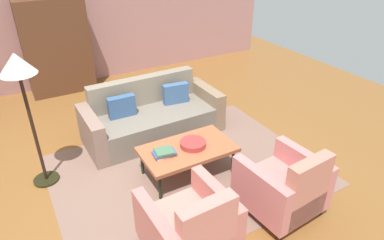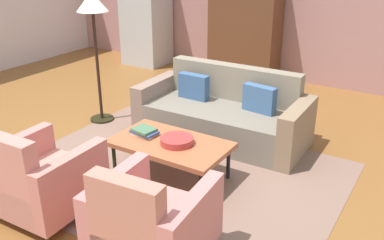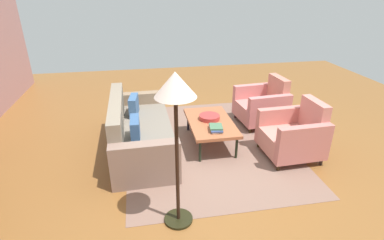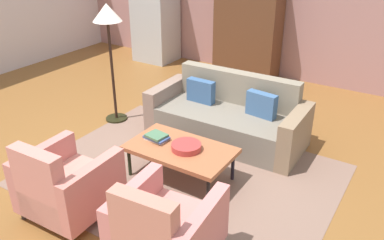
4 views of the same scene
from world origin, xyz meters
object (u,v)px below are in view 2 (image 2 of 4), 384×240
armchair_left (40,181)px  armchair_right (149,226)px  floor_lamp (93,14)px  couch (224,115)px  refrigerator (146,17)px  book_stack (144,132)px  cabinet (245,28)px  fruit_bowl (177,141)px  coffee_table (170,145)px

armchair_left → armchair_right: same height
floor_lamp → couch: bearing=14.2°
refrigerator → couch: bearing=-37.9°
book_stack → couch: bearing=74.5°
book_stack → cabinet: bearing=98.7°
armchair_right → fruit_bowl: bearing=109.7°
couch → cabinet: bearing=-71.0°
couch → armchair_right: 2.43m
refrigerator → coffee_table: bearing=-49.7°
couch → refrigerator: refrigerator is taller
couch → floor_lamp: (-1.68, -0.42, 1.16)m
fruit_bowl → book_stack: size_ratio=1.15×
armchair_left → refrigerator: bearing=114.9°
cabinet → coffee_table: bearing=-76.2°
coffee_table → refrigerator: 4.59m
cabinet → refrigerator: (-2.07, -0.10, 0.03)m
book_stack → refrigerator: bearing=126.9°
floor_lamp → armchair_left: bearing=-60.7°
armchair_left → floor_lamp: floor_lamp is taller
fruit_bowl → couch: bearing=93.9°
book_stack → floor_lamp: floor_lamp is taller
refrigerator → floor_lamp: size_ratio=1.08×
couch → book_stack: size_ratio=7.19×
couch → refrigerator: (-2.95, 2.29, 0.64)m
book_stack → refrigerator: 4.38m
book_stack → cabinet: (-0.55, 3.59, 0.46)m
armchair_right → floor_lamp: floor_lamp is taller
couch → refrigerator: bearing=-39.0°
armchair_left → fruit_bowl: size_ratio=2.61×
armchair_left → refrigerator: size_ratio=0.48×
armchair_left → cabinet: 4.79m
armchair_right → book_stack: armchair_right is taller
coffee_table → book_stack: bearing=-179.5°
armchair_left → floor_lamp: bearing=117.4°
coffee_table → armchair_right: bearing=-62.6°
cabinet → book_stack: bearing=-81.3°
book_stack → armchair_right: bearing=-51.1°
refrigerator → floor_lamp: (1.27, -2.72, 0.52)m
coffee_table → floor_lamp: bearing=155.6°
coffee_table → book_stack: (-0.33, -0.00, 0.07)m
armchair_right → floor_lamp: bearing=135.2°
couch → book_stack: (-0.33, -1.19, 0.15)m
couch → armchair_right: bearing=103.4°
refrigerator → floor_lamp: 3.04m
fruit_bowl → book_stack: 0.41m
couch → armchair_left: 2.43m
coffee_table → cabinet: 3.73m
armchair_left → fruit_bowl: 1.35m
coffee_table → fruit_bowl: fruit_bowl is taller
book_stack → cabinet: 3.66m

